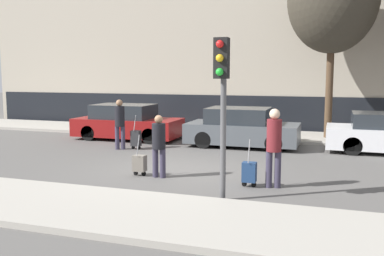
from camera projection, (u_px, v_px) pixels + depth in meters
The scene contains 14 objects.
ground_plane at pixel (174, 171), 11.65m from camera, with size 80.00×80.00×0.00m, color #565451.
sidewalk_near at pixel (105, 210), 8.11m from camera, with size 28.00×2.50×0.12m.
sidewalk_far at pixel (232, 134), 18.23m from camera, with size 28.00×3.00×0.12m.
building_facade at pixel (251, 30), 21.30m from camera, with size 28.00×3.44×9.59m.
parked_car_0 at pixel (127, 123), 17.16m from camera, with size 4.23×1.83×1.40m.
parked_car_1 at pixel (242, 128), 15.48m from camera, with size 3.98×1.90×1.40m.
pedestrian_left at pixel (120, 121), 14.79m from camera, with size 0.34×0.34×1.74m.
trolley_left at pixel (136, 138), 14.88m from camera, with size 0.34×0.29×1.20m.
pedestrian_center at pixel (159, 143), 10.78m from camera, with size 0.35×0.34×1.59m.
trolley_center at pixel (140, 163), 11.03m from camera, with size 0.34×0.29×1.07m.
pedestrian_right at pixel (274, 143), 9.78m from camera, with size 0.35×0.34×1.83m.
trolley_right at pixel (249, 172), 9.93m from camera, with size 0.34×0.29×1.12m.
traffic_light at pixel (222, 86), 8.52m from camera, with size 0.28×0.47×3.32m.
parked_bicycle at pixel (232, 125), 17.90m from camera, with size 1.77×0.06×0.96m.
Camera 1 is at (4.04, -10.68, 2.62)m, focal length 40.00 mm.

